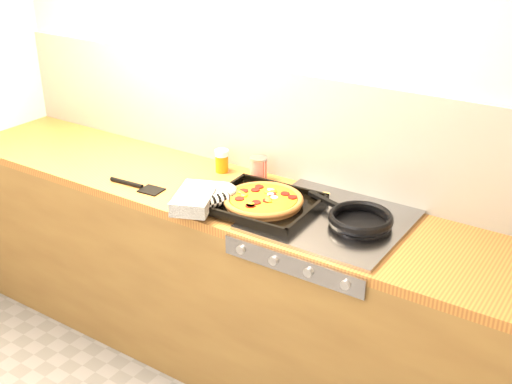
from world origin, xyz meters
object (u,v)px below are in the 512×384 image
Objects in this scene: tomato_can at (259,169)px; juice_glass at (222,161)px; frying_pan at (359,219)px; pizza_on_tray at (245,200)px.

tomato_can reaches higher than juice_glass.
tomato_can reaches higher than frying_pan.
tomato_can is (-0.12, 0.28, 0.01)m from pizza_on_tray.
pizza_on_tray is 0.48m from frying_pan.
juice_glass is (-0.20, -0.01, -0.00)m from tomato_can.
pizza_on_tray reaches higher than frying_pan.
juice_glass reaches higher than frying_pan.
frying_pan is 3.94× the size of tomato_can.
tomato_can is (-0.59, 0.17, 0.02)m from frying_pan.
pizza_on_tray is at bearing -67.28° from tomato_can.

